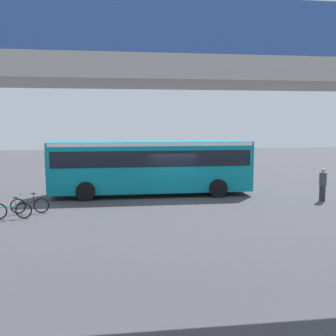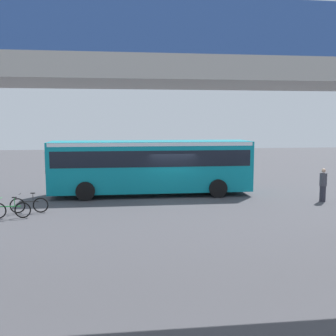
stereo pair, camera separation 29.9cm
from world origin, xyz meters
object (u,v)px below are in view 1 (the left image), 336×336
Objects in this scene: pedestrian at (323,185)px; bicycle_green at (11,211)px; bicycle_black at (30,205)px; city_bus at (151,163)px.

bicycle_green is at bearing 6.65° from pedestrian.
bicycle_green is 15.74m from pedestrian.
city_bus is at bearing -147.20° from bicycle_black.
pedestrian is (-15.04, -0.83, 0.51)m from bicycle_black.
bicycle_black is 15.07m from pedestrian.
city_bus is 6.44× the size of pedestrian.
bicycle_black is (6.06, 3.90, -1.51)m from city_bus.
city_bus is 6.52× the size of bicycle_green.
city_bus is 8.39m from bicycle_green.
bicycle_black is at bearing -120.48° from bicycle_green.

